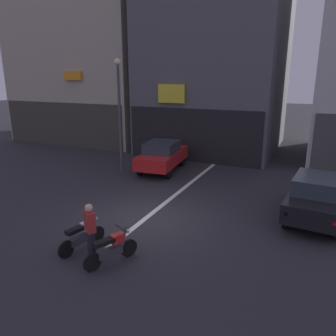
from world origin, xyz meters
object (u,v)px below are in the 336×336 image
object	(u,v)px
motorcycle_red_row_left_mid	(112,248)
car_black_parked_kerbside	(317,196)
car_red_crossing_near	(162,155)
person_by_motorcycles	(90,232)
motorcycle_white_row_leftmost	(82,235)
street_lamp	(119,104)

from	to	relation	value
motorcycle_red_row_left_mid	car_black_parked_kerbside	bearing A→B (deg)	47.81
car_black_parked_kerbside	motorcycle_red_row_left_mid	bearing A→B (deg)	-132.19
car_red_crossing_near	person_by_motorcycles	xyz separation A→B (m)	(2.13, -8.95, -0.03)
motorcycle_white_row_leftmost	motorcycle_red_row_left_mid	xyz separation A→B (m)	(1.22, -0.27, 0.00)
car_black_parked_kerbside	street_lamp	bearing A→B (deg)	167.63
car_red_crossing_near	street_lamp	xyz separation A→B (m)	(-1.83, -1.26, 2.76)
street_lamp	car_black_parked_kerbside	bearing A→B (deg)	-12.37
motorcycle_red_row_left_mid	street_lamp	bearing A→B (deg)	121.05
street_lamp	motorcycle_red_row_left_mid	world-z (taller)	street_lamp
car_black_parked_kerbside	motorcycle_red_row_left_mid	world-z (taller)	car_black_parked_kerbside
car_red_crossing_near	motorcycle_red_row_left_mid	size ratio (longest dim) A/B	2.76
person_by_motorcycles	street_lamp	bearing A→B (deg)	117.22
car_red_crossing_near	motorcycle_red_row_left_mid	bearing A→B (deg)	-72.73
car_red_crossing_near	car_black_parked_kerbside	xyz separation A→B (m)	(7.77, -3.36, 0.00)
motorcycle_white_row_leftmost	motorcycle_red_row_left_mid	world-z (taller)	same
motorcycle_white_row_leftmost	person_by_motorcycles	bearing A→B (deg)	-29.52
car_black_parked_kerbside	person_by_motorcycles	xyz separation A→B (m)	(-5.64, -5.58, -0.03)
person_by_motorcycles	car_red_crossing_near	bearing A→B (deg)	103.37
car_black_parked_kerbside	car_red_crossing_near	bearing A→B (deg)	156.58
person_by_motorcycles	motorcycle_red_row_left_mid	bearing A→B (deg)	5.76
car_black_parked_kerbside	person_by_motorcycles	size ratio (longest dim) A/B	2.54
car_red_crossing_near	person_by_motorcycles	bearing A→B (deg)	-76.63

